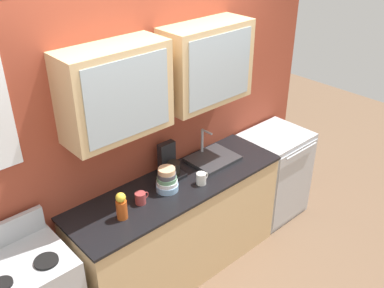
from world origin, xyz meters
name	(u,v)px	position (x,y,z in m)	size (l,w,h in m)	color
ground_plane	(180,268)	(0.00, 0.00, 0.00)	(10.00, 10.00, 0.00)	brown
back_wall_unit	(153,115)	(-0.01, 0.30, 1.47)	(3.70, 0.43, 2.70)	#993D28
counter	(179,228)	(0.00, 0.00, 0.47)	(1.96, 0.60, 0.94)	tan
sink_faucet	(212,158)	(0.48, 0.08, 0.96)	(0.42, 0.34, 0.27)	#2D2D30
bowl_stack	(167,180)	(-0.12, 0.00, 1.03)	(0.18, 0.18, 0.20)	#8CB7E0
vase	(121,206)	(-0.59, -0.05, 1.05)	(0.08, 0.08, 0.22)	#BF4C19
cup_near_sink	(201,178)	(0.15, -0.12, 0.99)	(0.12, 0.08, 0.10)	silver
cup_near_bowls	(141,198)	(-0.38, 0.00, 0.99)	(0.12, 0.08, 0.09)	#993838
dishwasher	(273,174)	(1.31, 0.00, 0.47)	(0.63, 0.59, 0.94)	#ADAFB5
coffee_maker	(170,164)	(0.05, 0.16, 1.05)	(0.17, 0.20, 0.29)	black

